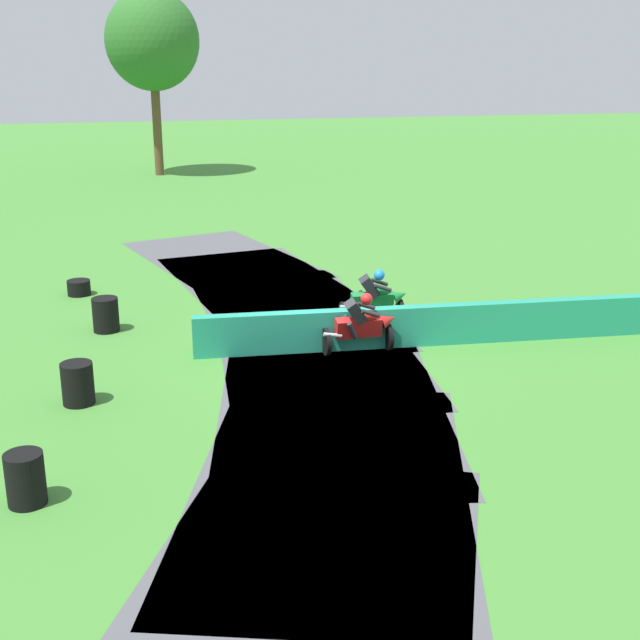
# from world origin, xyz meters

# --- Properties ---
(ground_plane) EXTENTS (120.00, 120.00, 0.00)m
(ground_plane) POSITION_xyz_m (0.00, 0.00, 0.00)
(ground_plane) COLOR #428433
(track_asphalt) EXTENTS (7.64, 25.89, 0.01)m
(track_asphalt) POSITION_xyz_m (-0.73, 0.03, 0.00)
(track_asphalt) COLOR #515156
(track_asphalt) RESTS_ON ground
(safety_barrier) EXTENTS (15.15, 0.96, 0.90)m
(safety_barrier) POSITION_xyz_m (4.88, -0.21, 0.45)
(safety_barrier) COLOR #239375
(safety_barrier) RESTS_ON ground
(motorcycle_lead_red) EXTENTS (1.68, 0.76, 1.43)m
(motorcycle_lead_red) POSITION_xyz_m (0.92, -0.35, 0.66)
(motorcycle_lead_red) COLOR black
(motorcycle_lead_red) RESTS_ON ground
(motorcycle_chase_green) EXTENTS (1.69, 0.72, 1.42)m
(motorcycle_chase_green) POSITION_xyz_m (1.71, 1.45, 0.66)
(motorcycle_chase_green) COLOR black
(motorcycle_chase_green) RESTS_ON ground
(tire_stack_near) EXTENTS (0.57, 0.57, 0.80)m
(tire_stack_near) POSITION_xyz_m (-5.47, -5.59, 0.40)
(tire_stack_near) COLOR black
(tire_stack_near) RESTS_ON ground
(tire_stack_mid_a) EXTENTS (0.60, 0.60, 0.80)m
(tire_stack_mid_a) POSITION_xyz_m (-4.94, -1.95, 0.40)
(tire_stack_mid_a) COLOR black
(tire_stack_mid_a) RESTS_ON ground
(tire_stack_mid_b) EXTENTS (0.61, 0.61, 0.80)m
(tire_stack_mid_b) POSITION_xyz_m (-4.55, 2.31, 0.40)
(tire_stack_mid_b) COLOR black
(tire_stack_mid_b) RESTS_ON ground
(tire_stack_far) EXTENTS (0.61, 0.61, 0.40)m
(tire_stack_far) POSITION_xyz_m (-5.36, 5.58, 0.20)
(tire_stack_far) COLOR black
(tire_stack_far) RESTS_ON ground
(tree_far_right) EXTENTS (4.60, 4.60, 8.98)m
(tree_far_right) POSITION_xyz_m (-2.58, 27.57, 6.53)
(tree_far_right) COLOR brown
(tree_far_right) RESTS_ON ground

